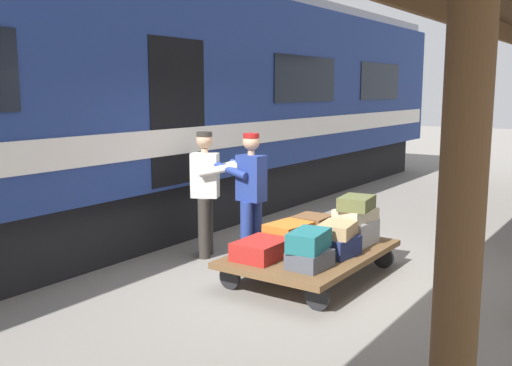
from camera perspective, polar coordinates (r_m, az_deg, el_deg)
ground_plane at (r=7.09m, az=6.56°, el=-9.36°), size 60.00×60.00×0.00m
train_car at (r=9.12m, az=-14.76°, el=7.71°), size 3.02×20.12×4.00m
luggage_cart at (r=7.01m, az=5.48°, el=-7.04°), size 1.42×2.18×0.34m
suitcase_orange_carryall at (r=7.12m, az=3.25°, el=-5.15°), size 0.47×0.59×0.29m
suitcase_navy_fabric at (r=6.83m, az=7.84°, el=-6.16°), size 0.50×0.52×0.22m
suitcase_red_plastic at (r=6.64m, az=0.53°, el=-6.59°), size 0.49×0.64×0.21m
suitcase_slate_roller at (r=6.32m, az=5.36°, el=-7.54°), size 0.38×0.48×0.19m
suitcase_brown_leather at (r=7.62m, az=5.61°, el=-4.27°), size 0.43×0.45×0.28m
suitcase_gray_aluminum at (r=7.34m, az=9.97°, el=-4.82°), size 0.39×0.55×0.30m
suitcase_cream_canvas at (r=7.30m, az=9.84°, el=-3.11°), size 0.45×0.56×0.15m
suitcase_teal_softside at (r=6.31m, az=5.26°, el=-5.68°), size 0.41×0.59×0.21m
suitcase_tan_vintage at (r=6.79m, az=8.07°, el=-4.59°), size 0.43×0.54×0.16m
suitcase_olive_duffel at (r=7.23m, az=9.93°, el=-1.96°), size 0.42×0.53×0.16m
porter_in_overalls at (r=7.51m, az=-0.59°, el=-0.96°), size 0.68×0.45×1.70m
porter_by_door at (r=7.77m, az=-4.92°, el=-0.65°), size 0.74×0.61×1.70m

